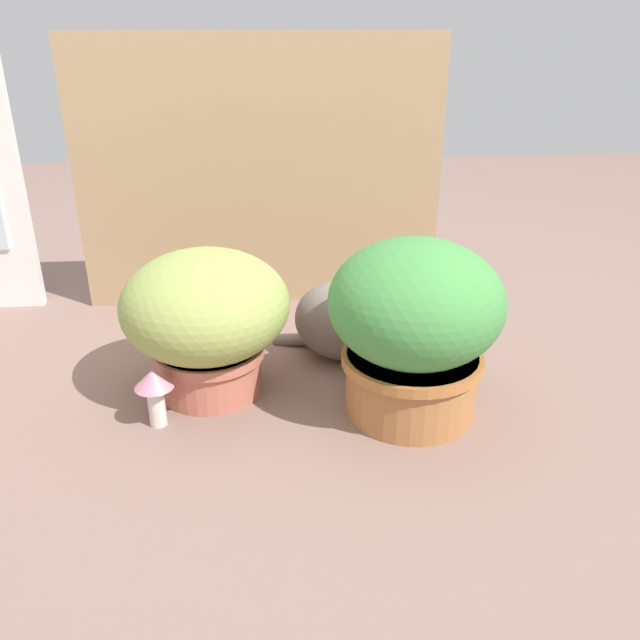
% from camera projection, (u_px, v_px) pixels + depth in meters
% --- Properties ---
extents(ground_plane, '(6.00, 6.00, 0.00)m').
position_uv_depth(ground_plane, '(270.00, 393.00, 1.61)').
color(ground_plane, '#83665C').
extents(cardboard_backdrop, '(1.11, 0.03, 0.81)m').
position_uv_depth(cardboard_backdrop, '(260.00, 176.00, 1.98)').
color(cardboard_backdrop, tan).
rests_on(cardboard_backdrop, ground).
extents(grass_planter, '(0.40, 0.40, 0.36)m').
position_uv_depth(grass_planter, '(206.00, 317.00, 1.54)').
color(grass_planter, '#C06A53').
rests_on(grass_planter, ground).
extents(leafy_planter, '(0.39, 0.39, 0.42)m').
position_uv_depth(leafy_planter, '(414.00, 324.00, 1.45)').
color(leafy_planter, '#AF6F3E').
rests_on(leafy_planter, ground).
extents(cat, '(0.36, 0.25, 0.32)m').
position_uv_depth(cat, '(349.00, 318.00, 1.72)').
color(cat, gray).
rests_on(cat, ground).
extents(mushroom_ornament_pink, '(0.09, 0.09, 0.14)m').
position_uv_depth(mushroom_ornament_pink, '(154.00, 386.00, 1.44)').
color(mushroom_ornament_pink, silver).
rests_on(mushroom_ornament_pink, ground).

